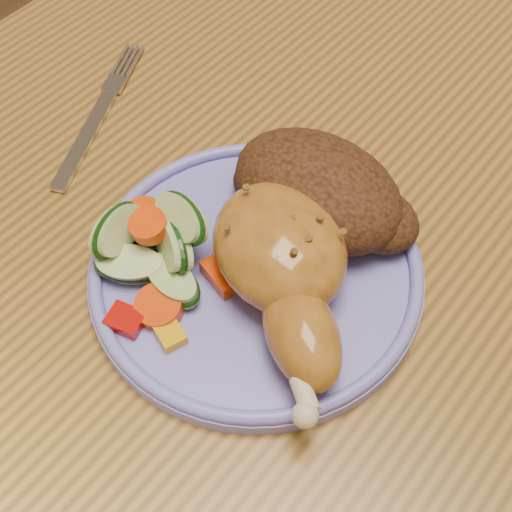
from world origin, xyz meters
name	(u,v)px	position (x,y,z in m)	size (l,w,h in m)	color
ground	(340,493)	(0.00, 0.00, 0.00)	(4.00, 4.00, 0.00)	brown
dining_table	(412,266)	(0.00, 0.00, 0.67)	(0.90, 1.40, 0.75)	olive
plate	(256,273)	(-0.07, -0.14, 0.76)	(0.24, 0.24, 0.01)	#7573D8
plate_rim	(256,264)	(-0.07, -0.14, 0.77)	(0.24, 0.24, 0.01)	#7573D8
chicken_leg	(285,267)	(-0.04, -0.14, 0.79)	(0.17, 0.16, 0.06)	#B07125
rice_pilaf	(321,193)	(-0.06, -0.07, 0.78)	(0.15, 0.10, 0.06)	#472711
vegetable_pile	(154,246)	(-0.13, -0.18, 0.78)	(0.12, 0.11, 0.06)	#A50A05
fork	(96,118)	(-0.28, -0.10, 0.75)	(0.08, 0.15, 0.00)	silver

